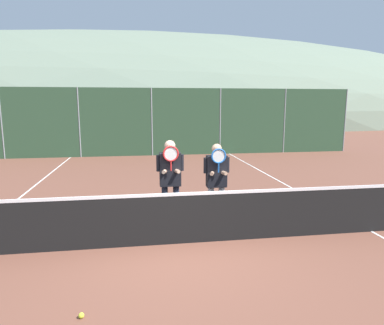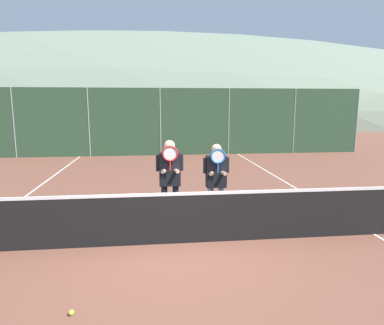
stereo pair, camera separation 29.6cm
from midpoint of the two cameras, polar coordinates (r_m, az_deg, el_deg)
ground_plane at (r=6.47m, az=-1.46°, el=-13.33°), size 120.00×120.00×0.00m
hill_distant at (r=67.54m, az=-6.14°, el=7.54°), size 143.24×79.58×27.85m
clubhouse_building at (r=24.69m, az=-6.89°, el=7.65°), size 21.16×5.50×3.29m
fence_back at (r=17.02m, az=-4.81°, el=6.74°), size 20.71×0.06×3.30m
tennis_net at (r=6.30m, az=-1.48°, el=-9.16°), size 10.56×0.09×1.06m
court_line_left_sideline at (r=9.89m, az=-26.59°, el=-6.15°), size 0.05×16.00×0.01m
court_line_right_sideline at (r=10.29m, az=19.36°, el=-5.06°), size 0.05×16.00×0.01m
player_leftmost at (r=7.05m, az=-2.51°, el=-2.17°), size 0.57×0.34×1.81m
player_center_left at (r=7.11m, az=5.25°, el=-2.59°), size 0.55×0.34×1.73m
car_far_left at (r=21.11m, az=-20.90°, el=4.56°), size 4.79×2.09×1.66m
car_left_of_center at (r=20.53m, az=-7.27°, el=5.24°), size 4.04×1.95×1.89m
car_center at (r=20.70m, az=6.29°, el=5.14°), size 4.54×2.07×1.74m
tennis_ball_on_court at (r=4.72m, az=-17.65°, el=-22.75°), size 0.07×0.07×0.07m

